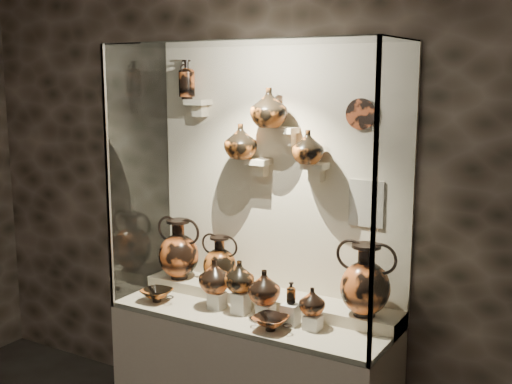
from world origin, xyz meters
TOP-DOWN VIEW (x-y plane):
  - wall_back at (0.00, 2.50)m, footprint 5.00×0.02m
  - plinth at (0.00, 2.18)m, footprint 1.70×0.60m
  - front_tier at (0.00, 2.18)m, footprint 1.68×0.58m
  - rear_tier at (0.00, 2.35)m, footprint 1.70×0.25m
  - back_panel at (0.00, 2.50)m, footprint 1.70×0.03m
  - glass_front at (0.00, 1.88)m, footprint 1.70×0.01m
  - glass_left at (-0.85, 2.18)m, footprint 0.01×0.60m
  - glass_right at (0.85, 2.18)m, footprint 0.01×0.60m
  - glass_top at (0.00, 2.18)m, footprint 1.70×0.60m
  - frame_post_left at (-0.84, 1.89)m, footprint 0.02×0.02m
  - frame_post_right at (0.84, 1.89)m, footprint 0.02×0.02m
  - pedestal_a at (-0.22, 2.13)m, footprint 0.09×0.09m
  - pedestal_b at (-0.05, 2.13)m, footprint 0.09×0.09m
  - pedestal_c at (0.12, 2.13)m, footprint 0.09×0.09m
  - pedestal_d at (0.28, 2.13)m, footprint 0.09×0.09m
  - pedestal_e at (0.42, 2.13)m, footprint 0.09×0.09m
  - bracket_ul at (-0.55, 2.42)m, footprint 0.14×0.12m
  - bracket_ca at (-0.10, 2.42)m, footprint 0.14×0.12m
  - bracket_cb at (0.10, 2.42)m, footprint 0.10×0.12m
  - bracket_cc at (0.28, 2.42)m, footprint 0.14×0.12m
  - amphora_left at (-0.64, 2.31)m, footprint 0.38×0.38m
  - amphora_mid at (-0.34, 2.33)m, footprint 0.33×0.33m
  - amphora_right at (0.65, 2.30)m, footprint 0.43×0.43m
  - jug_a at (-0.24, 2.13)m, footprint 0.23×0.23m
  - jug_b at (-0.07, 2.15)m, footprint 0.20×0.20m
  - jug_c at (0.10, 2.14)m, footprint 0.20×0.20m
  - jug_e at (0.41, 2.15)m, footprint 0.19×0.19m
  - lekythos_small at (0.28, 2.14)m, footprint 0.08×0.08m
  - kylix_left at (-0.61, 2.03)m, footprint 0.25×0.21m
  - kylix_right at (0.23, 2.00)m, footprint 0.28×0.25m
  - lekythos_tall at (-0.62, 2.41)m, footprint 0.12×0.12m
  - ovoid_vase_a at (-0.20, 2.37)m, footprint 0.23×0.23m
  - ovoid_vase_b at (0.01, 2.36)m, footprint 0.25×0.25m
  - ovoid_vase_c at (0.25, 2.38)m, footprint 0.23×0.23m
  - wall_plate at (0.53, 2.47)m, footprint 0.18×0.02m
  - info_placard at (0.58, 2.47)m, footprint 0.20×0.01m

SIDE VIEW (x-z plane):
  - plinth at x=0.00m, z-range 0.00..0.80m
  - front_tier at x=0.00m, z-range 0.80..0.83m
  - rear_tier at x=0.00m, z-range 0.80..0.90m
  - pedestal_e at x=0.42m, z-range 0.83..0.91m
  - pedestal_c at x=0.12m, z-range 0.83..0.92m
  - kylix_left at x=-0.61m, z-range 0.83..0.93m
  - kylix_right at x=0.23m, z-range 0.83..0.93m
  - pedestal_a at x=-0.22m, z-range 0.83..0.93m
  - pedestal_d at x=0.28m, z-range 0.83..0.95m
  - pedestal_b at x=-0.05m, z-range 0.83..0.96m
  - jug_e at x=0.41m, z-range 0.91..1.06m
  - jug_c at x=0.10m, z-range 0.92..1.12m
  - lekythos_small at x=0.28m, z-range 0.95..1.09m
  - jug_a at x=-0.24m, z-range 0.93..1.13m
  - jug_b at x=-0.07m, z-range 0.96..1.15m
  - amphora_mid at x=-0.34m, z-range 0.90..1.22m
  - amphora_left at x=-0.64m, z-range 0.90..1.30m
  - amphora_right at x=0.65m, z-range 0.90..1.31m
  - info_placard at x=0.58m, z-range 1.36..1.63m
  - wall_back at x=0.00m, z-range 0.00..3.20m
  - back_panel at x=0.00m, z-range 0.80..2.40m
  - glass_front at x=0.00m, z-range 0.80..2.40m
  - glass_left at x=-0.85m, z-range 0.80..2.40m
  - glass_right at x=0.85m, z-range 0.80..2.40m
  - frame_post_left at x=-0.84m, z-range 0.80..2.40m
  - frame_post_right at x=0.84m, z-range 0.80..2.40m
  - bracket_ca at x=-0.10m, z-range 1.68..1.72m
  - bracket_cc at x=0.28m, z-range 1.68..1.72m
  - ovoid_vase_c at x=0.25m, z-range 1.72..1.91m
  - ovoid_vase_a at x=-0.20m, z-range 1.72..1.93m
  - bracket_cb at x=0.10m, z-range 1.88..1.92m
  - wall_plate at x=0.53m, z-range 1.92..2.09m
  - ovoid_vase_b at x=0.01m, z-range 1.92..2.15m
  - bracket_ul at x=-0.55m, z-range 2.03..2.07m
  - lekythos_tall at x=-0.62m, z-range 2.07..2.35m
  - glass_top at x=0.00m, z-range 2.39..2.40m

